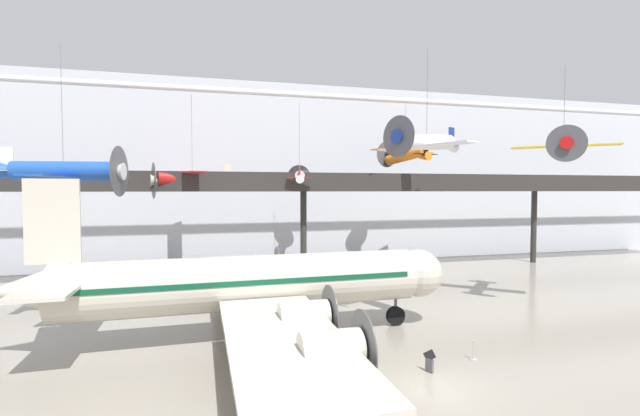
{
  "coord_description": "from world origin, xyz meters",
  "views": [
    {
      "loc": [
        -9.9,
        -17.79,
        9.33
      ],
      "look_at": [
        -2.72,
        10.36,
        8.1
      ],
      "focal_mm": 24.0,
      "sensor_mm": 36.0,
      "label": 1
    }
  ],
  "objects_px": {
    "suspended_plane_silver_racer": "(299,179)",
    "suspended_plane_red_highwing": "(193,179)",
    "suspended_plane_yellow_lowwing": "(564,143)",
    "suspended_plane_white_twin": "(427,143)",
    "airliner_silver_main": "(245,284)",
    "suspended_plane_orange_highwing": "(405,155)",
    "info_sign_pedestal": "(429,363)",
    "stanchion_barrier": "(473,354)",
    "suspended_plane_blue_trainer": "(63,172)"
  },
  "relations": [
    {
      "from": "suspended_plane_orange_highwing",
      "to": "suspended_plane_red_highwing",
      "type": "height_order",
      "value": "suspended_plane_orange_highwing"
    },
    {
      "from": "info_sign_pedestal",
      "to": "suspended_plane_red_highwing",
      "type": "bearing_deg",
      "value": 88.88
    },
    {
      "from": "suspended_plane_white_twin",
      "to": "airliner_silver_main",
      "type": "bearing_deg",
      "value": -21.92
    },
    {
      "from": "suspended_plane_white_twin",
      "to": "suspended_plane_blue_trainer",
      "type": "xyz_separation_m",
      "value": [
        -23.78,
        4.5,
        -2.06
      ]
    },
    {
      "from": "suspended_plane_orange_highwing",
      "to": "airliner_silver_main",
      "type": "bearing_deg",
      "value": 113.72
    },
    {
      "from": "suspended_plane_silver_racer",
      "to": "info_sign_pedestal",
      "type": "height_order",
      "value": "suspended_plane_silver_racer"
    },
    {
      "from": "suspended_plane_yellow_lowwing",
      "to": "suspended_plane_red_highwing",
      "type": "relative_size",
      "value": 0.73
    },
    {
      "from": "airliner_silver_main",
      "to": "suspended_plane_silver_racer",
      "type": "xyz_separation_m",
      "value": [
        7.35,
        19.04,
        7.07
      ]
    },
    {
      "from": "airliner_silver_main",
      "to": "suspended_plane_blue_trainer",
      "type": "distance_m",
      "value": 14.15
    },
    {
      "from": "suspended_plane_white_twin",
      "to": "suspended_plane_silver_racer",
      "type": "height_order",
      "value": "suspended_plane_white_twin"
    },
    {
      "from": "stanchion_barrier",
      "to": "info_sign_pedestal",
      "type": "xyz_separation_m",
      "value": [
        -3.15,
        -0.87,
        0.13
      ]
    },
    {
      "from": "suspended_plane_orange_highwing",
      "to": "stanchion_barrier",
      "type": "relative_size",
      "value": 7.72
    },
    {
      "from": "stanchion_barrier",
      "to": "airliner_silver_main",
      "type": "bearing_deg",
      "value": 151.79
    },
    {
      "from": "suspended_plane_white_twin",
      "to": "suspended_plane_yellow_lowwing",
      "type": "bearing_deg",
      "value": 161.85
    },
    {
      "from": "airliner_silver_main",
      "to": "suspended_plane_blue_trainer",
      "type": "relative_size",
      "value": 3.15
    },
    {
      "from": "suspended_plane_silver_racer",
      "to": "info_sign_pedestal",
      "type": "xyz_separation_m",
      "value": [
        1.38,
        -26.29,
        -10.11
      ]
    },
    {
      "from": "suspended_plane_orange_highwing",
      "to": "suspended_plane_yellow_lowwing",
      "type": "relative_size",
      "value": 1.1
    },
    {
      "from": "suspended_plane_orange_highwing",
      "to": "suspended_plane_silver_racer",
      "type": "bearing_deg",
      "value": 61.56
    },
    {
      "from": "airliner_silver_main",
      "to": "stanchion_barrier",
      "type": "relative_size",
      "value": 28.98
    },
    {
      "from": "info_sign_pedestal",
      "to": "suspended_plane_yellow_lowwing",
      "type": "bearing_deg",
      "value": 0.12
    },
    {
      "from": "airliner_silver_main",
      "to": "suspended_plane_red_highwing",
      "type": "xyz_separation_m",
      "value": [
        -3.79,
        18.06,
        6.92
      ]
    },
    {
      "from": "airliner_silver_main",
      "to": "stanchion_barrier",
      "type": "distance_m",
      "value": 13.85
    },
    {
      "from": "suspended_plane_white_twin",
      "to": "suspended_plane_red_highwing",
      "type": "xyz_separation_m",
      "value": [
        -16.2,
        17.91,
        -2.18
      ]
    },
    {
      "from": "suspended_plane_red_highwing",
      "to": "suspended_plane_white_twin",
      "type": "bearing_deg",
      "value": 118.02
    },
    {
      "from": "suspended_plane_yellow_lowwing",
      "to": "info_sign_pedestal",
      "type": "xyz_separation_m",
      "value": [
        -15.99,
        -8.35,
        -12.54
      ]
    },
    {
      "from": "suspended_plane_orange_highwing",
      "to": "suspended_plane_red_highwing",
      "type": "distance_m",
      "value": 22.86
    },
    {
      "from": "airliner_silver_main",
      "to": "suspended_plane_white_twin",
      "type": "xyz_separation_m",
      "value": [
        12.41,
        0.14,
        9.1
      ]
    },
    {
      "from": "suspended_plane_orange_highwing",
      "to": "suspended_plane_yellow_lowwing",
      "type": "xyz_separation_m",
      "value": [
        5.83,
        -15.86,
        -0.15
      ]
    },
    {
      "from": "suspended_plane_white_twin",
      "to": "suspended_plane_silver_racer",
      "type": "relative_size",
      "value": 0.81
    },
    {
      "from": "suspended_plane_orange_highwing",
      "to": "stanchion_barrier",
      "type": "bearing_deg",
      "value": 145.09
    },
    {
      "from": "suspended_plane_yellow_lowwing",
      "to": "suspended_plane_red_highwing",
      "type": "xyz_separation_m",
      "value": [
        -28.51,
        16.96,
        -2.59
      ]
    },
    {
      "from": "airliner_silver_main",
      "to": "suspended_plane_silver_racer",
      "type": "height_order",
      "value": "suspended_plane_silver_racer"
    },
    {
      "from": "suspended_plane_blue_trainer",
      "to": "info_sign_pedestal",
      "type": "bearing_deg",
      "value": -22.15
    },
    {
      "from": "suspended_plane_yellow_lowwing",
      "to": "suspended_plane_silver_racer",
      "type": "distance_m",
      "value": 25.09
    },
    {
      "from": "airliner_silver_main",
      "to": "suspended_plane_silver_racer",
      "type": "bearing_deg",
      "value": 67.62
    },
    {
      "from": "airliner_silver_main",
      "to": "suspended_plane_silver_racer",
      "type": "distance_m",
      "value": 21.6
    },
    {
      "from": "suspended_plane_yellow_lowwing",
      "to": "suspended_plane_blue_trainer",
      "type": "distance_m",
      "value": 36.34
    },
    {
      "from": "suspended_plane_yellow_lowwing",
      "to": "suspended_plane_silver_racer",
      "type": "height_order",
      "value": "suspended_plane_yellow_lowwing"
    },
    {
      "from": "suspended_plane_yellow_lowwing",
      "to": "suspended_plane_white_twin",
      "type": "bearing_deg",
      "value": -45.45
    },
    {
      "from": "airliner_silver_main",
      "to": "suspended_plane_orange_highwing",
      "type": "relative_size",
      "value": 3.75
    },
    {
      "from": "suspended_plane_orange_highwing",
      "to": "info_sign_pedestal",
      "type": "bearing_deg",
      "value": 139.04
    },
    {
      "from": "suspended_plane_yellow_lowwing",
      "to": "suspended_plane_orange_highwing",
      "type": "bearing_deg",
      "value": -119.7
    },
    {
      "from": "suspended_plane_white_twin",
      "to": "suspended_plane_yellow_lowwing",
      "type": "xyz_separation_m",
      "value": [
        12.3,
        0.96,
        0.41
      ]
    },
    {
      "from": "suspended_plane_white_twin",
      "to": "info_sign_pedestal",
      "type": "bearing_deg",
      "value": 40.92
    },
    {
      "from": "suspended_plane_orange_highwing",
      "to": "suspended_plane_silver_racer",
      "type": "height_order",
      "value": "suspended_plane_orange_highwing"
    },
    {
      "from": "suspended_plane_white_twin",
      "to": "stanchion_barrier",
      "type": "xyz_separation_m",
      "value": [
        -0.53,
        -6.52,
        -12.26
      ]
    },
    {
      "from": "suspended_plane_orange_highwing",
      "to": "suspended_plane_yellow_lowwing",
      "type": "distance_m",
      "value": 16.9
    },
    {
      "from": "suspended_plane_silver_racer",
      "to": "suspended_plane_red_highwing",
      "type": "relative_size",
      "value": 0.9
    },
    {
      "from": "suspended_plane_blue_trainer",
      "to": "stanchion_barrier",
      "type": "distance_m",
      "value": 27.67
    },
    {
      "from": "suspended_plane_yellow_lowwing",
      "to": "suspended_plane_blue_trainer",
      "type": "height_order",
      "value": "suspended_plane_yellow_lowwing"
    }
  ]
}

